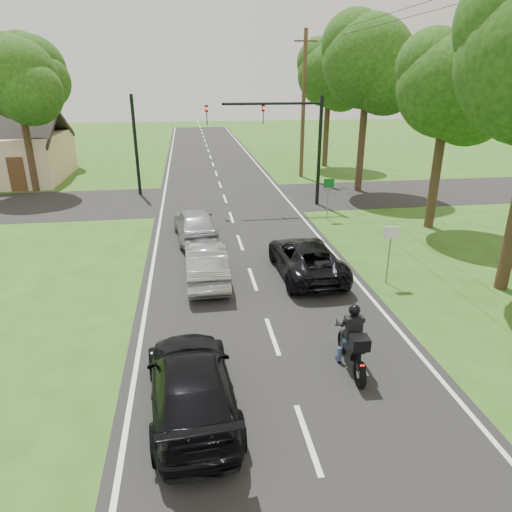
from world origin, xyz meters
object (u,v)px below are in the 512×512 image
at_px(traffic_signal, 287,132).
at_px(motorcycle_rider, 353,345).
at_px(silver_suv, 195,224).
at_px(dark_car_behind, 191,384).
at_px(sign_green, 329,189).
at_px(dark_suv, 306,257).
at_px(sign_white, 391,241).
at_px(utility_pole_far, 303,105).
at_px(silver_sedan, 206,263).

bearing_deg(traffic_signal, motorcycle_rider, -96.00).
height_order(silver_suv, dark_car_behind, silver_suv).
distance_m(motorcycle_rider, sign_green, 13.26).
xyz_separation_m(silver_suv, sign_green, (6.84, 2.18, 0.86)).
bearing_deg(dark_car_behind, sign_green, -121.83).
xyz_separation_m(motorcycle_rider, traffic_signal, (1.66, 15.85, 3.43)).
bearing_deg(silver_suv, sign_green, -168.14).
relative_size(dark_suv, sign_white, 2.20).
relative_size(traffic_signal, utility_pole_far, 0.64).
xyz_separation_m(utility_pole_far, sign_white, (-1.50, -19.02, -3.49)).
xyz_separation_m(motorcycle_rider, sign_white, (3.03, 4.83, 0.89)).
bearing_deg(sign_green, utility_pole_far, 83.27).
height_order(silver_suv, utility_pole_far, utility_pole_far).
bearing_deg(dark_car_behind, sign_white, -144.88).
height_order(dark_suv, dark_car_behind, dark_car_behind).
xyz_separation_m(sign_white, sign_green, (0.20, 8.00, 0.00)).
distance_m(silver_sedan, sign_green, 9.53).
height_order(silver_suv, sign_white, sign_white).
distance_m(dark_suv, utility_pole_far, 18.81).
height_order(motorcycle_rider, dark_suv, motorcycle_rider).
bearing_deg(utility_pole_far, motorcycle_rider, -100.75).
distance_m(dark_suv, silver_suv, 6.08).
bearing_deg(sign_white, dark_suv, 155.53).
relative_size(dark_suv, utility_pole_far, 0.47).
xyz_separation_m(traffic_signal, sign_green, (1.56, -3.02, -2.54)).
distance_m(sign_white, sign_green, 8.00).
relative_size(dark_car_behind, sign_green, 2.13).
distance_m(silver_suv, traffic_signal, 8.15).
relative_size(silver_suv, sign_white, 2.01).
distance_m(silver_suv, utility_pole_far, 16.10).
bearing_deg(silver_sedan, dark_suv, -179.82).
relative_size(silver_suv, sign_green, 2.01).
xyz_separation_m(silver_sedan, traffic_signal, (5.00, 9.87, 3.45)).
distance_m(motorcycle_rider, silver_suv, 11.25).
xyz_separation_m(silver_sedan, dark_car_behind, (-0.64, -6.87, -0.01)).
bearing_deg(sign_green, dark_car_behind, -117.69).
bearing_deg(dark_suv, traffic_signal, -98.97).
distance_m(dark_suv, sign_white, 3.08).
distance_m(traffic_signal, utility_pole_far, 8.55).
distance_m(motorcycle_rider, sign_white, 5.77).
xyz_separation_m(traffic_signal, sign_white, (1.36, -11.02, -2.54)).
relative_size(dark_suv, silver_sedan, 1.15).
distance_m(motorcycle_rider, dark_car_behind, 4.07).
relative_size(motorcycle_rider, silver_sedan, 0.51).
height_order(dark_car_behind, sign_white, sign_white).
bearing_deg(dark_suv, sign_white, 154.18).
bearing_deg(dark_car_behind, silver_sedan, -99.42).
relative_size(motorcycle_rider, sign_green, 0.99).
bearing_deg(utility_pole_far, dark_car_behind, -108.96).
bearing_deg(silver_suv, dark_car_behind, 82.45).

